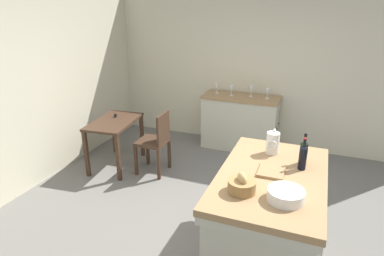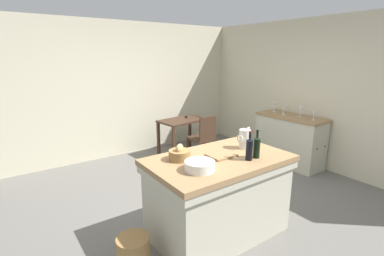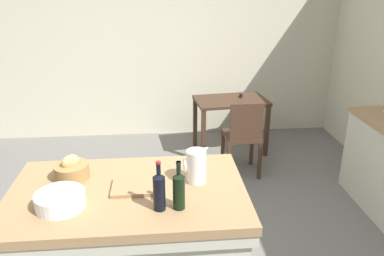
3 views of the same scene
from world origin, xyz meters
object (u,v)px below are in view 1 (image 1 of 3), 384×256
wine_glass_far_left (268,92)px  wine_bottle_dark (303,152)px  island_table (268,214)px  wine_bottle_amber (303,156)px  wine_glass_middle (232,88)px  side_cabinet (240,122)px  writing_desk (115,128)px  pitcher (273,143)px  wine_glass_right (217,86)px  wooden_chair (156,140)px  wash_bowl (286,195)px  bread_basket (242,185)px  wine_glass_left (251,89)px  cutting_board (271,171)px

wine_glass_far_left → wine_bottle_dark: bearing=-162.4°
island_table → wine_bottle_amber: size_ratio=4.89×
wine_bottle_dark → wine_glass_middle: size_ratio=1.72×
side_cabinet → writing_desk: (-1.33, 1.57, 0.15)m
pitcher → writing_desk: bearing=73.8°
wine_glass_right → side_cabinet: bearing=-96.0°
wine_bottle_amber → wine_glass_right: wine_bottle_amber is taller
side_cabinet → wooden_chair: bearing=145.3°
wash_bowl → wine_bottle_dark: bearing=-6.2°
pitcher → wine_glass_far_left: pitcher is taller
bread_basket → wine_bottle_amber: wine_bottle_amber is taller
island_table → wine_glass_right: (2.51, 1.30, 0.54)m
wash_bowl → wine_glass_left: 3.02m
wine_glass_right → wine_glass_middle: bearing=-104.3°
bread_basket → cutting_board: (0.42, -0.18, -0.05)m
side_cabinet → bread_basket: bearing=-166.5°
cutting_board → wine_glass_middle: size_ratio=1.61×
wine_bottle_amber → wine_glass_right: 2.77m
island_table → wine_glass_middle: (2.44, 1.03, 0.54)m
pitcher → cutting_board: pitcher is taller
side_cabinet → wooden_chair: (-1.31, 0.90, 0.05)m
island_table → wine_glass_left: 2.67m
bread_basket → wine_glass_far_left: bearing=5.3°
pitcher → wine_glass_right: 2.40m
wooden_chair → side_cabinet: bearing=-34.7°
wash_bowl → wine_bottle_amber: 0.60m
wine_bottle_dark → side_cabinet: bearing=27.2°
bread_basket → wine_bottle_dark: size_ratio=0.75×
writing_desk → wine_bottle_amber: bearing=-109.2°
writing_desk → wine_glass_right: 1.83m
side_cabinet → wine_bottle_amber: 2.58m
writing_desk → wine_bottle_dark: wine_bottle_dark is taller
wine_glass_right → writing_desk: bearing=140.3°
wine_glass_left → wine_glass_middle: (-0.07, 0.30, -0.01)m
wine_glass_middle → wine_glass_right: same height
cutting_board → wine_bottle_dark: 0.38m
island_table → wine_glass_far_left: (2.48, 0.45, 0.53)m
wine_glass_right → wooden_chair: bearing=160.7°
wash_bowl → wine_glass_far_left: (2.86, 0.61, 0.06)m
wooden_chair → bread_basket: bearing=-134.1°
bread_basket → wine_bottle_amber: size_ratio=0.74×
wine_glass_left → writing_desk: bearing=128.6°
writing_desk → wine_glass_left: bearing=-51.4°
wine_bottle_dark → wine_glass_far_left: wine_bottle_dark is taller
cutting_board → wine_glass_left: 2.57m
pitcher → wine_glass_middle: size_ratio=1.50×
side_cabinet → cutting_board: bearing=-160.5°
writing_desk → wine_bottle_amber: (-0.93, -2.67, 0.43)m
wine_glass_right → bread_basket: bearing=-159.0°
wine_bottle_amber → wine_glass_far_left: (2.27, 0.69, -0.02)m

